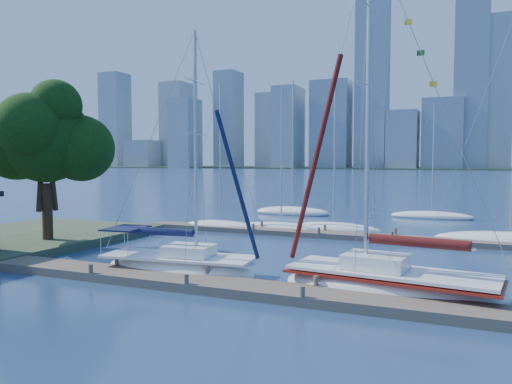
% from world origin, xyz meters
% --- Properties ---
extents(ground, '(700.00, 700.00, 0.00)m').
position_xyz_m(ground, '(0.00, 0.00, 0.00)').
color(ground, navy).
rests_on(ground, ground).
extents(near_dock, '(26.00, 2.00, 0.40)m').
position_xyz_m(near_dock, '(0.00, 0.00, 0.20)').
color(near_dock, brown).
rests_on(near_dock, ground).
extents(far_dock, '(30.00, 1.80, 0.36)m').
position_xyz_m(far_dock, '(2.00, 16.00, 0.18)').
color(far_dock, brown).
rests_on(far_dock, ground).
extents(far_shore, '(800.00, 100.00, 1.50)m').
position_xyz_m(far_shore, '(0.00, 320.00, 0.00)').
color(far_shore, '#38472D').
rests_on(far_shore, ground).
extents(tree, '(7.72, 7.04, 10.33)m').
position_xyz_m(tree, '(-13.67, 5.06, 6.97)').
color(tree, black).
rests_on(tree, ground).
extents(sailboat_navy, '(8.15, 3.41, 11.98)m').
position_xyz_m(sailboat_navy, '(-2.08, 1.83, 0.95)').
color(sailboat_navy, white).
rests_on(sailboat_navy, ground).
extents(sailboat_maroon, '(9.12, 3.94, 15.25)m').
position_xyz_m(sailboat_maroon, '(7.76, 2.06, 1.18)').
color(sailboat_maroon, white).
rests_on(sailboat_maroon, ground).
extents(bg_boat_0, '(6.45, 2.34, 11.76)m').
position_xyz_m(bg_boat_0, '(-7.51, 16.71, 0.25)').
color(bg_boat_0, white).
rests_on(bg_boat_0, ground).
extents(bg_boat_1, '(7.61, 3.75, 11.33)m').
position_xyz_m(bg_boat_1, '(-2.70, 17.59, 0.23)').
color(bg_boat_1, white).
rests_on(bg_boat_1, ground).
extents(bg_boat_2, '(7.59, 4.19, 12.93)m').
position_xyz_m(bg_boat_2, '(1.24, 18.42, 0.27)').
color(bg_boat_2, white).
rests_on(bg_boat_2, ground).
extents(bg_boat_4, '(9.54, 3.15, 15.43)m').
position_xyz_m(bg_boat_4, '(13.16, 17.45, 0.30)').
color(bg_boat_4, white).
rests_on(bg_boat_4, ground).
extents(bg_boat_6, '(7.86, 2.81, 13.75)m').
position_xyz_m(bg_boat_6, '(-5.71, 28.96, 0.28)').
color(bg_boat_6, white).
rests_on(bg_boat_6, ground).
extents(bg_boat_7, '(7.68, 4.72, 11.12)m').
position_xyz_m(bg_boat_7, '(7.43, 31.06, 0.23)').
color(bg_boat_7, white).
rests_on(bg_boat_7, ground).
extents(skyline, '(502.71, 51.31, 112.19)m').
position_xyz_m(skyline, '(20.03, 290.47, 35.20)').
color(skyline, gray).
rests_on(skyline, ground).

